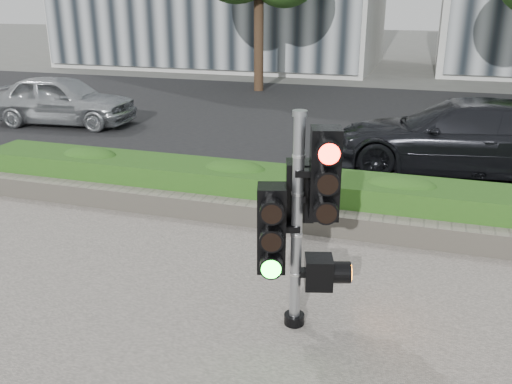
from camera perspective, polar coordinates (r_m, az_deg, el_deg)
ground at (r=6.74m, az=0.21°, el=-10.32°), size 120.00×120.00×0.00m
road at (r=16.02m, az=11.01°, el=7.23°), size 60.00×13.00×0.02m
curb at (r=9.49m, az=5.89°, el=-0.84°), size 60.00×0.25×0.12m
stone_wall at (r=8.30m, az=4.13°, el=-2.82°), size 12.00×0.32×0.34m
hedge at (r=8.83m, az=5.15°, el=-0.26°), size 12.00×1.00×0.68m
traffic_signal at (r=5.53m, az=4.67°, el=-2.10°), size 0.85×0.72×2.35m
car_silver at (r=16.20m, az=-19.76°, el=9.11°), size 4.20×2.03×1.38m
car_dark at (r=11.73m, az=20.65°, el=5.53°), size 5.16×2.33×1.47m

